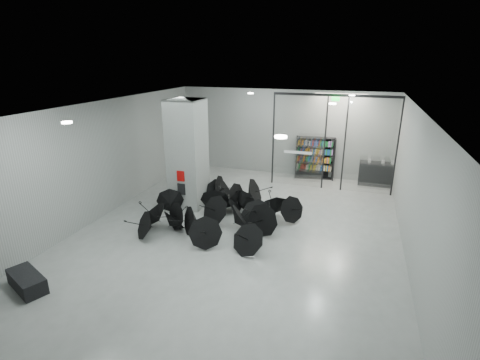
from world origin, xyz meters
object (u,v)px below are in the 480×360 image
(shop_counter, at_px, (379,174))
(umbrella_cluster, at_px, (226,213))
(bench, at_px, (27,281))
(bookshelf, at_px, (315,158))
(column, at_px, (188,154))

(shop_counter, xyz_separation_m, umbrella_cluster, (-5.06, -5.68, -0.19))
(bench, distance_m, umbrella_cluster, 6.05)
(bookshelf, height_order, umbrella_cluster, bookshelf)
(bookshelf, bearing_deg, bench, -127.11)
(bench, bearing_deg, shop_counter, 75.34)
(column, bearing_deg, bookshelf, 49.22)
(bench, bearing_deg, column, 99.85)
(bookshelf, xyz_separation_m, umbrella_cluster, (-2.24, -5.76, -0.66))
(shop_counter, height_order, umbrella_cluster, umbrella_cluster)
(column, xyz_separation_m, umbrella_cluster, (1.86, -1.01, -1.69))
(bookshelf, bearing_deg, shop_counter, -11.52)
(column, height_order, bench, column)
(column, xyz_separation_m, shop_counter, (6.92, 4.67, -1.50))
(bookshelf, relative_size, umbrella_cluster, 0.36)
(umbrella_cluster, bearing_deg, shop_counter, 48.31)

